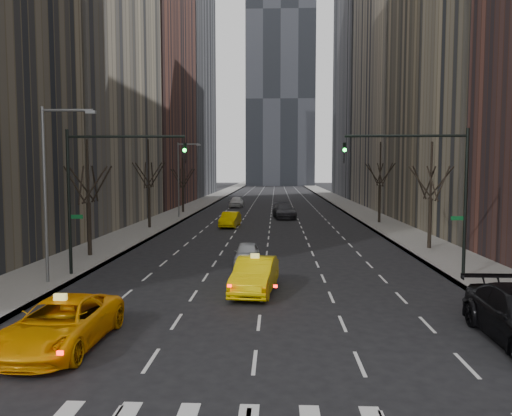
# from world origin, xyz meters

# --- Properties ---
(ground) EXTENTS (400.00, 400.00, 0.00)m
(ground) POSITION_xyz_m (0.00, 0.00, 0.00)
(ground) COLOR black
(ground) RESTS_ON ground
(sidewalk_left) EXTENTS (4.50, 320.00, 0.15)m
(sidewalk_left) POSITION_xyz_m (-12.25, 70.00, 0.07)
(sidewalk_left) COLOR slate
(sidewalk_left) RESTS_ON ground
(sidewalk_right) EXTENTS (4.50, 320.00, 0.15)m
(sidewalk_right) POSITION_xyz_m (12.25, 70.00, 0.07)
(sidewalk_right) COLOR slate
(sidewalk_right) RESTS_ON ground
(bld_left_far) EXTENTS (14.00, 28.00, 44.00)m
(bld_left_far) POSITION_xyz_m (-21.50, 66.00, 22.00)
(bld_left_far) COLOR brown
(bld_left_far) RESTS_ON ground
(bld_left_deep) EXTENTS (14.00, 30.00, 60.00)m
(bld_left_deep) POSITION_xyz_m (-21.50, 96.00, 30.00)
(bld_left_deep) COLOR slate
(bld_left_deep) RESTS_ON ground
(bld_right_far) EXTENTS (14.00, 28.00, 50.00)m
(bld_right_far) POSITION_xyz_m (21.50, 64.00, 25.00)
(bld_right_far) COLOR tan
(bld_right_far) RESTS_ON ground
(bld_right_deep) EXTENTS (14.00, 30.00, 58.00)m
(bld_right_deep) POSITION_xyz_m (21.50, 95.00, 29.00)
(bld_right_deep) COLOR slate
(bld_right_deep) RESTS_ON ground
(tower_far) EXTENTS (24.00, 24.00, 120.00)m
(tower_far) POSITION_xyz_m (2.00, 170.00, 60.00)
(tower_far) COLOR black
(tower_far) RESTS_ON ground
(tree_lw_b) EXTENTS (3.36, 3.50, 7.82)m
(tree_lw_b) POSITION_xyz_m (-12.00, 18.00, 3.72)
(tree_lw_b) COLOR black
(tree_lw_b) RESTS_ON ground
(tree_lw_c) EXTENTS (3.36, 3.50, 8.74)m
(tree_lw_c) POSITION_xyz_m (-12.00, 34.00, 4.04)
(tree_lw_c) COLOR black
(tree_lw_c) RESTS_ON ground
(tree_lw_d) EXTENTS (3.36, 3.50, 7.36)m
(tree_lw_d) POSITION_xyz_m (-12.00, 52.00, 3.56)
(tree_lw_d) COLOR black
(tree_lw_d) RESTS_ON ground
(tree_rw_b) EXTENTS (3.36, 3.50, 7.82)m
(tree_rw_b) POSITION_xyz_m (12.00, 22.00, 3.72)
(tree_rw_b) COLOR black
(tree_rw_b) RESTS_ON ground
(tree_rw_c) EXTENTS (3.36, 3.50, 8.74)m
(tree_rw_c) POSITION_xyz_m (12.00, 40.00, 4.04)
(tree_rw_c) COLOR black
(tree_rw_c) RESTS_ON ground
(traffic_mast_left) EXTENTS (6.69, 0.39, 8.00)m
(traffic_mast_left) POSITION_xyz_m (-9.11, 12.00, 5.49)
(traffic_mast_left) COLOR black
(traffic_mast_left) RESTS_ON ground
(traffic_mast_right) EXTENTS (6.69, 0.39, 8.00)m
(traffic_mast_right) POSITION_xyz_m (9.11, 12.00, 5.49)
(traffic_mast_right) COLOR black
(traffic_mast_right) RESTS_ON ground
(streetlight_near) EXTENTS (2.83, 0.22, 9.00)m
(streetlight_near) POSITION_xyz_m (-10.84, 10.00, 5.62)
(streetlight_near) COLOR slate
(streetlight_near) RESTS_ON ground
(streetlight_far) EXTENTS (2.83, 0.22, 9.00)m
(streetlight_far) POSITION_xyz_m (-10.84, 45.00, 5.62)
(streetlight_far) COLOR slate
(streetlight_far) RESTS_ON ground
(taxi_suv) EXTENTS (2.83, 5.87, 1.61)m
(taxi_suv) POSITION_xyz_m (-6.57, 1.06, 0.81)
(taxi_suv) COLOR #FEA505
(taxi_suv) RESTS_ON ground
(taxi_sedan) EXTENTS (2.36, 5.29, 1.69)m
(taxi_sedan) POSITION_xyz_m (-0.36, 8.77, 0.84)
(taxi_sedan) COLOR yellow
(taxi_sedan) RESTS_ON ground
(silver_sedan_ahead) EXTENTS (1.66, 3.96, 1.34)m
(silver_sedan_ahead) POSITION_xyz_m (-1.18, 16.07, 0.67)
(silver_sedan_ahead) COLOR #A6A9AE
(silver_sedan_ahead) RESTS_ON ground
(far_taxi) EXTENTS (2.03, 4.83, 1.55)m
(far_taxi) POSITION_xyz_m (-4.08, 35.92, 0.78)
(far_taxi) COLOR yellow
(far_taxi) RESTS_ON ground
(far_suv_grey) EXTENTS (3.12, 6.34, 1.77)m
(far_suv_grey) POSITION_xyz_m (1.64, 45.29, 0.89)
(far_suv_grey) COLOR #313036
(far_suv_grey) RESTS_ON ground
(far_car_white) EXTENTS (2.12, 4.99, 1.68)m
(far_car_white) POSITION_xyz_m (-5.56, 62.33, 0.84)
(far_car_white) COLOR silver
(far_car_white) RESTS_ON ground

